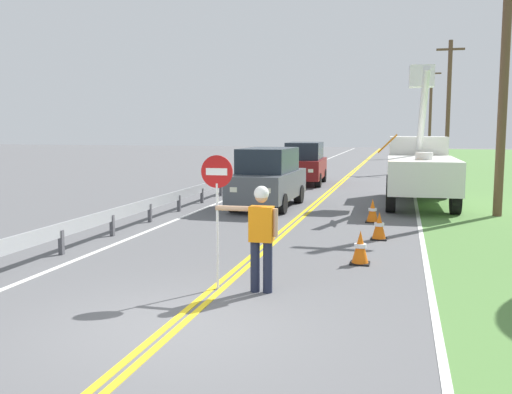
% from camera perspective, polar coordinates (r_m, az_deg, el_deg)
% --- Properties ---
extents(ground_plane, '(160.00, 160.00, 0.00)m').
position_cam_1_polar(ground_plane, '(8.27, -8.38, -12.83)').
color(ground_plane, '#5B5B5E').
extents(centerline_yellow_left, '(0.11, 110.00, 0.01)m').
position_cam_1_polar(centerline_yellow_left, '(27.48, 7.79, 1.01)').
color(centerline_yellow_left, yellow).
rests_on(centerline_yellow_left, ground).
extents(centerline_yellow_right, '(0.11, 110.00, 0.01)m').
position_cam_1_polar(centerline_yellow_right, '(27.46, 8.16, 1.00)').
color(centerline_yellow_right, yellow).
rests_on(centerline_yellow_right, ground).
extents(edge_line_right, '(0.12, 110.00, 0.01)m').
position_cam_1_polar(edge_line_right, '(27.31, 15.50, 0.79)').
color(edge_line_right, silver).
rests_on(edge_line_right, ground).
extents(edge_line_left, '(0.12, 110.00, 0.01)m').
position_cam_1_polar(edge_line_left, '(28.10, 0.66, 1.20)').
color(edge_line_left, silver).
rests_on(edge_line_left, ground).
extents(flagger_worker, '(1.09, 0.25, 1.83)m').
position_cam_1_polar(flagger_worker, '(9.61, 0.48, -3.50)').
color(flagger_worker, '#1E2338').
rests_on(flagger_worker, ground).
extents(stop_sign_paddle, '(0.56, 0.04, 2.33)m').
position_cam_1_polar(stop_sign_paddle, '(9.72, -3.93, 0.54)').
color(stop_sign_paddle, silver).
rests_on(stop_sign_paddle, ground).
extents(utility_bucket_truck, '(2.67, 6.86, 5.14)m').
position_cam_1_polar(utility_bucket_truck, '(22.00, 16.07, 3.02)').
color(utility_bucket_truck, white).
rests_on(utility_bucket_truck, ground).
extents(oncoming_suv_nearest, '(2.00, 4.64, 2.10)m').
position_cam_1_polar(oncoming_suv_nearest, '(20.09, 1.24, 1.96)').
color(oncoming_suv_nearest, '#4C5156').
rests_on(oncoming_suv_nearest, ground).
extents(oncoming_suv_second, '(2.09, 4.68, 2.10)m').
position_cam_1_polar(oncoming_suv_second, '(28.63, 4.90, 3.40)').
color(oncoming_suv_second, maroon).
rests_on(oncoming_suv_second, ground).
extents(utility_pole_near, '(1.80, 0.28, 7.82)m').
position_cam_1_polar(utility_pole_near, '(19.61, 23.57, 10.15)').
color(utility_pole_near, brown).
rests_on(utility_pole_near, ground).
extents(utility_pole_mid, '(1.80, 0.28, 8.60)m').
position_cam_1_polar(utility_pole_mid, '(40.63, 18.73, 8.91)').
color(utility_pole_mid, brown).
rests_on(utility_pole_mid, ground).
extents(utility_pole_far, '(1.80, 0.28, 8.73)m').
position_cam_1_polar(utility_pole_far, '(59.04, 17.08, 8.29)').
color(utility_pole_far, brown).
rests_on(utility_pole_far, ground).
extents(traffic_cone_lead, '(0.40, 0.40, 0.70)m').
position_cam_1_polar(traffic_cone_lead, '(11.94, 10.41, -5.04)').
color(traffic_cone_lead, orange).
rests_on(traffic_cone_lead, ground).
extents(traffic_cone_mid, '(0.40, 0.40, 0.70)m').
position_cam_1_polar(traffic_cone_mid, '(14.64, 12.24, -2.89)').
color(traffic_cone_mid, orange).
rests_on(traffic_cone_mid, ground).
extents(traffic_cone_tail, '(0.40, 0.40, 0.70)m').
position_cam_1_polar(traffic_cone_tail, '(17.27, 11.60, -1.40)').
color(traffic_cone_tail, orange).
rests_on(traffic_cone_tail, ground).
extents(guardrail_left_shoulder, '(0.10, 32.00, 0.71)m').
position_cam_1_polar(guardrail_left_shoulder, '(22.50, -4.45, 1.09)').
color(guardrail_left_shoulder, '#9EA0A3').
rests_on(guardrail_left_shoulder, ground).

